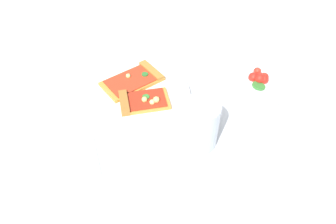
{
  "coord_description": "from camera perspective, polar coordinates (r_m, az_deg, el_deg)",
  "views": [
    {
      "loc": [
        0.58,
        -0.22,
        0.55
      ],
      "look_at": [
        0.1,
        -0.02,
        0.03
      ],
      "focal_mm": 34.26,
      "sensor_mm": 36.0,
      "label": 1
    }
  ],
  "objects": [
    {
      "name": "salad_bowl",
      "position": [
        0.82,
        15.5,
        4.26
      ],
      "size": [
        0.13,
        0.13,
        0.07
      ],
      "color": "white",
      "rests_on": "ground_plane"
    },
    {
      "name": "soda_glass",
      "position": [
        0.68,
        5.67,
        -2.48
      ],
      "size": [
        0.08,
        0.08,
        0.11
      ],
      "color": "silver",
      "rests_on": "ground_plane"
    },
    {
      "name": "pizza_slice_near",
      "position": [
        0.78,
        -4.84,
        1.93
      ],
      "size": [
        0.1,
        0.13,
        0.02
      ],
      "color": "gold",
      "rests_on": "plate"
    },
    {
      "name": "paper_napkin",
      "position": [
        0.72,
        -18.12,
        -7.7
      ],
      "size": [
        0.16,
        0.15,
        0.0
      ],
      "primitive_type": "cube",
      "rotation": [
        0.0,
        0.0,
        -0.09
      ],
      "color": "white",
      "rests_on": "ground_plane"
    },
    {
      "name": "ground_plane",
      "position": [
        0.83,
        -1.35,
        3.61
      ],
      "size": [
        2.4,
        2.4,
        0.0
      ],
      "primitive_type": "plane",
      "color": "silver",
      "rests_on": "ground"
    },
    {
      "name": "pizza_slice_far",
      "position": [
        0.84,
        -5.79,
        5.83
      ],
      "size": [
        0.12,
        0.17,
        0.02
      ],
      "color": "gold",
      "rests_on": "plate"
    },
    {
      "name": "plate",
      "position": [
        0.81,
        -4.56,
        3.17
      ],
      "size": [
        0.24,
        0.24,
        0.01
      ],
      "primitive_type": "cylinder",
      "color": "white",
      "rests_on": "ground_plane"
    }
  ]
}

